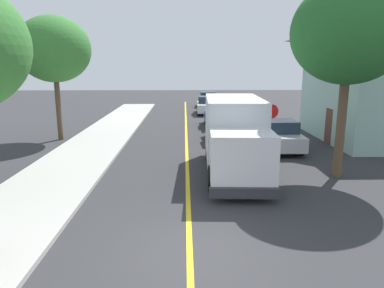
{
  "coord_description": "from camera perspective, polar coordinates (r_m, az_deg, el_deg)",
  "views": [
    {
      "loc": [
        -0.12,
        -8.16,
        4.62
      ],
      "look_at": [
        0.19,
        6.44,
        1.4
      ],
      "focal_mm": 33.55,
      "sensor_mm": 36.0,
      "label": 1
    }
  ],
  "objects": [
    {
      "name": "box_truck",
      "position": [
        15.61,
        6.79,
        1.81
      ],
      "size": [
        2.69,
        7.27,
        3.2
      ],
      "color": "silver",
      "rests_on": "ground"
    },
    {
      "name": "street_tree_far_side",
      "position": [
        15.8,
        23.73,
        15.89
      ],
      "size": [
        4.51,
        4.51,
        7.9
      ],
      "color": "brown",
      "rests_on": "ground"
    },
    {
      "name": "parked_car_furthest",
      "position": [
        40.69,
        2.48,
        7.03
      ],
      "size": [
        1.94,
        4.45,
        1.67
      ],
      "color": "black",
      "rests_on": "ground"
    },
    {
      "name": "parked_van_across",
      "position": [
        20.53,
        13.82,
        1.32
      ],
      "size": [
        1.84,
        4.41,
        1.67
      ],
      "color": "#B7B7BC",
      "rests_on": "ground"
    },
    {
      "name": "parked_car_mid",
      "position": [
        27.66,
        4.03,
        4.45
      ],
      "size": [
        1.82,
        4.41,
        1.67
      ],
      "color": "#2D4793",
      "rests_on": "ground"
    },
    {
      "name": "parked_car_near",
      "position": [
        21.94,
        5.29,
        2.34
      ],
      "size": [
        2.02,
        4.48,
        1.67
      ],
      "color": "maroon",
      "rests_on": "ground"
    },
    {
      "name": "street_tree_down_block",
      "position": [
        23.79,
        -21.11,
        13.85
      ],
      "size": [
        4.39,
        4.39,
        7.54
      ],
      "color": "brown",
      "rests_on": "ground"
    },
    {
      "name": "parked_car_far",
      "position": [
        34.92,
        2.34,
        6.14
      ],
      "size": [
        1.94,
        4.46,
        1.67
      ],
      "color": "silver",
      "rests_on": "ground"
    },
    {
      "name": "ground_plane",
      "position": [
        9.38,
        -0.37,
        -17.09
      ],
      "size": [
        120.0,
        120.0,
        0.0
      ],
      "primitive_type": "plane",
      "color": "#303033"
    },
    {
      "name": "sidewalk_curb",
      "position": [
        14.01,
        -23.51,
        -7.57
      ],
      "size": [
        3.6,
        60.0,
        0.15
      ],
      "primitive_type": "cube",
      "color": "#ADAAA3",
      "rests_on": "ground"
    },
    {
      "name": "centre_line_yellow",
      "position": [
        18.74,
        -0.83,
        -1.83
      ],
      "size": [
        0.16,
        56.0,
        0.01
      ],
      "primitive_type": "cube",
      "color": "gold",
      "rests_on": "ground"
    },
    {
      "name": "stop_sign",
      "position": [
        19.3,
        12.42,
        3.91
      ],
      "size": [
        0.8,
        0.1,
        2.65
      ],
      "color": "gray",
      "rests_on": "ground"
    }
  ]
}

